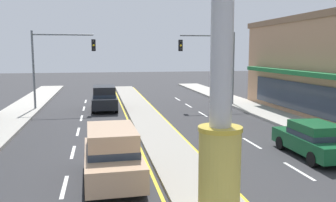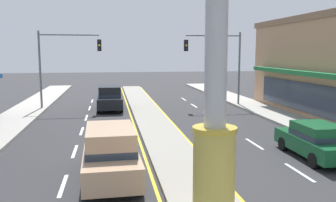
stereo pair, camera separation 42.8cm
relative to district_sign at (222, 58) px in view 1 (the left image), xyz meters
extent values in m
cube|color=gray|center=(0.00, 12.16, -4.36)|extent=(2.16, 52.00, 0.14)
cube|color=#ADA89E|center=(9.07, 10.16, -4.34)|extent=(2.77, 60.00, 0.18)
cube|color=silver|center=(-4.38, 3.36, -4.42)|extent=(0.14, 2.20, 0.01)
cube|color=silver|center=(-4.38, 7.76, -4.42)|extent=(0.14, 2.20, 0.01)
cube|color=silver|center=(-4.38, 12.16, -4.42)|extent=(0.14, 2.20, 0.01)
cube|color=silver|center=(-4.38, 16.56, -4.42)|extent=(0.14, 2.20, 0.01)
cube|color=silver|center=(-4.38, 20.96, -4.42)|extent=(0.14, 2.20, 0.01)
cube|color=silver|center=(-4.38, 25.36, -4.42)|extent=(0.14, 2.20, 0.01)
cube|color=silver|center=(4.38, 3.36, -4.42)|extent=(0.14, 2.20, 0.01)
cube|color=silver|center=(4.38, 7.76, -4.42)|extent=(0.14, 2.20, 0.01)
cube|color=silver|center=(4.38, 12.16, -4.42)|extent=(0.14, 2.20, 0.01)
cube|color=silver|center=(4.38, 16.56, -4.42)|extent=(0.14, 2.20, 0.01)
cube|color=silver|center=(4.38, 20.96, -4.42)|extent=(0.14, 2.20, 0.01)
cube|color=silver|center=(4.38, 25.36, -4.42)|extent=(0.14, 2.20, 0.01)
cube|color=yellow|center=(-1.26, 12.16, -4.42)|extent=(0.12, 52.00, 0.01)
cube|color=yellow|center=(1.26, 12.16, -4.42)|extent=(0.12, 52.00, 0.01)
cylinder|color=gold|center=(0.00, 0.00, -3.11)|extent=(1.13, 1.13, 2.35)
cylinder|color=gold|center=(0.00, 0.00, -1.87)|extent=(1.19, 1.19, 0.12)
cylinder|color=#B7B7BC|center=(0.00, 0.00, 0.15)|extent=(0.59, 0.59, 4.17)
cube|color=#1E7038|center=(9.98, 10.18, -1.24)|extent=(0.90, 20.95, 0.30)
cube|color=#283342|center=(10.39, 10.18, -2.93)|extent=(0.08, 20.21, 2.00)
cylinder|color=slate|center=(-8.08, 20.66, -1.33)|extent=(0.16, 0.16, 6.20)
cylinder|color=slate|center=(-5.77, 20.66, 1.47)|extent=(4.62, 0.12, 0.12)
cube|color=black|center=(-3.46, 20.50, 0.66)|extent=(0.32, 0.24, 0.92)
sphere|color=black|center=(-3.46, 20.36, 0.96)|extent=(0.17, 0.17, 0.17)
sphere|color=yellow|center=(-3.46, 20.36, 0.66)|extent=(0.17, 0.17, 0.17)
sphere|color=black|center=(-3.46, 20.36, 0.36)|extent=(0.17, 0.17, 0.17)
cylinder|color=slate|center=(8.08, 20.23, -1.33)|extent=(0.16, 0.16, 6.20)
cylinder|color=slate|center=(5.77, 20.23, 1.47)|extent=(4.62, 0.12, 0.12)
cube|color=black|center=(3.46, 20.07, 0.66)|extent=(0.32, 0.24, 0.92)
sphere|color=black|center=(3.46, 19.93, 0.96)|extent=(0.17, 0.17, 0.17)
sphere|color=yellow|center=(3.46, 19.93, 0.66)|extent=(0.17, 0.17, 0.17)
sphere|color=black|center=(3.46, 19.93, 0.36)|extent=(0.17, 0.17, 0.17)
cube|color=#14562D|center=(6.03, 5.06, -3.83)|extent=(1.80, 4.32, 0.66)
cube|color=#14562D|center=(6.03, 4.89, -3.20)|extent=(1.57, 2.17, 0.60)
cube|color=#283342|center=(6.03, 4.89, -3.38)|extent=(1.61, 2.19, 0.24)
cylinder|color=black|center=(5.24, 6.40, -4.12)|extent=(0.23, 0.62, 0.62)
cylinder|color=black|center=(6.86, 6.38, -4.12)|extent=(0.23, 0.62, 0.62)
cylinder|color=black|center=(5.21, 3.73, -4.12)|extent=(0.23, 0.62, 0.62)
cube|color=tan|center=(-2.73, 3.60, -3.73)|extent=(2.04, 4.65, 0.80)
cube|color=tan|center=(-2.74, 3.78, -2.93)|extent=(1.76, 2.90, 0.80)
cube|color=#283342|center=(-2.74, 3.78, -3.21)|extent=(1.80, 2.93, 0.24)
cylinder|color=black|center=(-1.82, 2.20, -4.09)|extent=(0.24, 0.69, 0.68)
cylinder|color=black|center=(-3.56, 2.15, -4.09)|extent=(0.24, 0.69, 0.68)
cylinder|color=black|center=(-1.90, 5.05, -4.09)|extent=(0.24, 0.69, 0.68)
cylinder|color=black|center=(-3.65, 5.00, -4.09)|extent=(0.24, 0.69, 0.68)
cube|color=black|center=(-2.73, 19.76, -3.73)|extent=(1.91, 4.60, 0.80)
cube|color=black|center=(-2.73, 19.94, -2.93)|extent=(1.68, 2.85, 0.80)
cube|color=#283342|center=(-2.73, 19.94, -3.21)|extent=(1.71, 2.88, 0.24)
cylinder|color=black|center=(-1.86, 18.33, -4.09)|extent=(0.22, 0.68, 0.68)
cylinder|color=black|center=(-3.60, 18.33, -4.09)|extent=(0.22, 0.68, 0.68)
cylinder|color=black|center=(-1.86, 21.18, -4.09)|extent=(0.22, 0.68, 0.68)
cylinder|color=black|center=(-3.61, 21.18, -4.09)|extent=(0.22, 0.68, 0.68)
camera|label=1|loc=(-3.14, -9.01, 0.15)|focal=38.86mm
camera|label=2|loc=(-2.71, -9.08, 0.15)|focal=38.86mm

